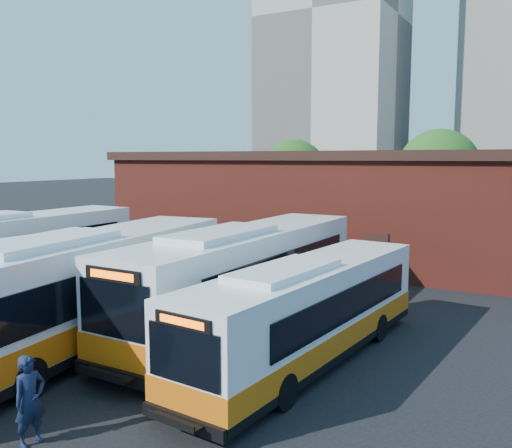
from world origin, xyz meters
The scene contains 11 objects.
ground centered at (0.00, 0.00, 0.00)m, with size 220.00×220.00×0.00m, color black.
bus_farwest centered at (-10.80, 3.86, 1.65)m, with size 2.84×13.36×3.63m.
bus_west centered at (-5.81, 3.87, 1.44)m, with size 3.16×11.74×3.17m.
bus_midwest centered at (-2.40, 0.47, 1.70)m, with size 4.39×13.97×3.75m.
bus_mideast centered at (1.01, 4.80, 1.67)m, with size 2.96×13.56×3.68m.
bus_east centered at (4.35, 2.76, 1.41)m, with size 3.32×11.51×3.10m.
transit_worker centered at (1.18, -4.42, 0.97)m, with size 0.71×0.47×1.94m, color #121B34.
depot_building centered at (0.00, 20.00, 3.26)m, with size 28.60×12.60×6.40m.
tree_west centered at (-10.00, 32.00, 4.64)m, with size 6.00×6.00×7.65m.
tree_mid centered at (2.00, 34.00, 5.08)m, with size 6.56×6.56×8.36m.
tower_left centered at (-22.00, 72.00, 27.84)m, with size 20.00×18.00×56.20m.
Camera 1 is at (10.64, -11.54, 6.04)m, focal length 38.00 mm.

